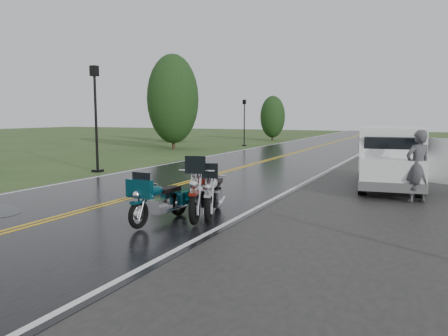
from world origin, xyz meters
name	(u,v)px	position (x,y,z in m)	size (l,w,h in m)	color
ground	(92,210)	(0.00, 0.00, 0.00)	(120.00, 120.00, 0.00)	#2D471E
road	(244,167)	(0.00, 10.00, 0.02)	(8.00, 100.00, 0.04)	black
motorcycle_red	(194,194)	(3.27, -0.45, 0.73)	(0.90, 2.46, 1.45)	#5A120A
motorcycle_teal	(138,204)	(2.37, -1.21, 0.59)	(0.73, 2.00, 1.18)	#05313B
motorcycle_silver	(208,196)	(3.44, -0.12, 0.64)	(0.79, 2.17, 1.28)	#95999C
van_white	(363,162)	(5.97, 5.01, 1.03)	(1.96, 5.23, 2.05)	white
person_at_van	(418,168)	(7.46, 4.45, 0.99)	(0.72, 0.47, 1.98)	#444548
lamp_post_near_left	(96,119)	(-4.98, 5.84, 2.24)	(0.38, 0.38, 4.48)	black
lamp_post_far_left	(244,123)	(-5.46, 22.94, 1.81)	(0.31, 0.31, 3.62)	black
tree_left_mid	(173,109)	(-8.88, 18.09, 2.85)	(3.64, 3.64, 5.69)	#1E3D19
tree_left_far	(273,121)	(-6.01, 31.15, 1.80)	(2.35, 2.35, 3.61)	#1E3D19
pine_left_far	(170,110)	(-13.84, 25.49, 2.89)	(2.77, 2.77, 5.78)	#1E3D19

